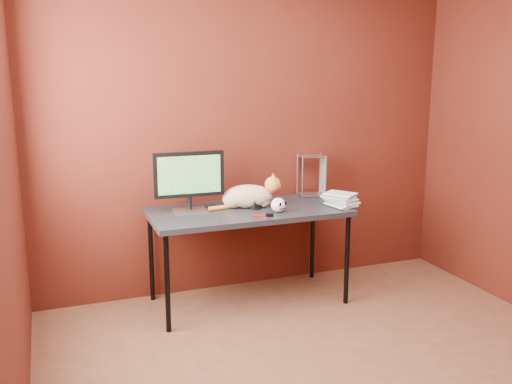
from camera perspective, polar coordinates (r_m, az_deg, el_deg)
name	(u,v)px	position (r m, az deg, el deg)	size (l,w,h in m)	color
room	(363,138)	(3.05, 10.68, 5.33)	(3.52, 3.52, 2.61)	brown
desk	(248,215)	(4.35, -0.78, -2.36)	(1.50, 0.70, 0.75)	black
monitor	(189,179)	(4.23, -6.70, 1.33)	(0.52, 0.18, 0.45)	#B2B2B7
cat	(249,196)	(4.37, -0.74, -0.39)	(0.56, 0.30, 0.26)	#C46B29
skull_mug	(278,205)	(4.23, 2.26, -1.30)	(0.11, 0.12, 0.11)	silver
speaker	(255,202)	(4.34, -0.10, -1.00)	(0.10, 0.10, 0.11)	black
book_stack	(335,134)	(4.33, 7.93, 5.81)	(0.27, 0.28, 1.14)	beige
wire_rack	(311,175)	(4.78, 5.56, 1.68)	(0.23, 0.20, 0.35)	#B2B2B7
pocket_knife	(259,216)	(4.10, 0.35, -2.45)	(0.08, 0.02, 0.02)	#970F0B
black_gadget	(270,215)	(4.12, 1.36, -2.31)	(0.05, 0.03, 0.02)	black
washer	(265,217)	(4.11, 0.92, -2.50)	(0.05, 0.05, 0.00)	#B2B2B7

